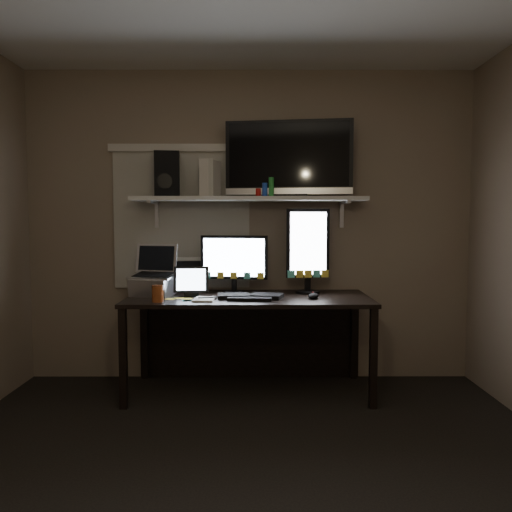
{
  "coord_description": "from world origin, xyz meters",
  "views": [
    {
      "loc": [
        0.05,
        -2.28,
        1.29
      ],
      "look_at": [
        0.05,
        1.25,
        1.05
      ],
      "focal_mm": 35.0,
      "sensor_mm": 36.0,
      "label": 1
    }
  ],
  "objects_px": {
    "laptop": "(154,271)",
    "mouse": "(313,296)",
    "keyboard": "(250,296)",
    "cup": "(158,294)",
    "monitor_portrait": "(308,250)",
    "speaker": "(167,175)",
    "tablet": "(191,281)",
    "tv": "(289,159)",
    "desk": "(249,317)",
    "monitor_landscape": "(234,264)",
    "game_console": "(210,179)"
  },
  "relations": [
    {
      "from": "laptop",
      "to": "mouse",
      "type": "bearing_deg",
      "value": 8.1
    },
    {
      "from": "keyboard",
      "to": "cup",
      "type": "bearing_deg",
      "value": -158.92
    },
    {
      "from": "monitor_portrait",
      "to": "speaker",
      "type": "bearing_deg",
      "value": 170.63
    },
    {
      "from": "mouse",
      "to": "tablet",
      "type": "bearing_deg",
      "value": -171.24
    },
    {
      "from": "tablet",
      "to": "tv",
      "type": "relative_size",
      "value": 0.26
    },
    {
      "from": "monitor_portrait",
      "to": "keyboard",
      "type": "xyz_separation_m",
      "value": [
        -0.45,
        -0.25,
        -0.32
      ]
    },
    {
      "from": "desk",
      "to": "speaker",
      "type": "xyz_separation_m",
      "value": [
        -0.64,
        0.1,
        1.1
      ]
    },
    {
      "from": "tv",
      "to": "speaker",
      "type": "relative_size",
      "value": 2.84
    },
    {
      "from": "monitor_landscape",
      "to": "keyboard",
      "type": "relative_size",
      "value": 1.1
    },
    {
      "from": "keyboard",
      "to": "game_console",
      "type": "relative_size",
      "value": 1.71
    },
    {
      "from": "keyboard",
      "to": "mouse",
      "type": "height_order",
      "value": "mouse"
    },
    {
      "from": "mouse",
      "to": "monitor_landscape",
      "type": "bearing_deg",
      "value": 170.06
    },
    {
      "from": "tablet",
      "to": "cup",
      "type": "height_order",
      "value": "tablet"
    },
    {
      "from": "tablet",
      "to": "mouse",
      "type": "bearing_deg",
      "value": -11.11
    },
    {
      "from": "monitor_landscape",
      "to": "monitor_portrait",
      "type": "relative_size",
      "value": 0.78
    },
    {
      "from": "monitor_portrait",
      "to": "tablet",
      "type": "height_order",
      "value": "monitor_portrait"
    },
    {
      "from": "tablet",
      "to": "cup",
      "type": "distance_m",
      "value": 0.33
    },
    {
      "from": "tv",
      "to": "tablet",
      "type": "bearing_deg",
      "value": -156.44
    },
    {
      "from": "keyboard",
      "to": "mouse",
      "type": "distance_m",
      "value": 0.46
    },
    {
      "from": "mouse",
      "to": "speaker",
      "type": "height_order",
      "value": "speaker"
    },
    {
      "from": "tv",
      "to": "speaker",
      "type": "xyz_separation_m",
      "value": [
        -0.95,
        0.01,
        -0.12
      ]
    },
    {
      "from": "keyboard",
      "to": "tv",
      "type": "relative_size",
      "value": 0.49
    },
    {
      "from": "tv",
      "to": "laptop",
      "type": "bearing_deg",
      "value": -163.19
    },
    {
      "from": "monitor_portrait",
      "to": "tablet",
      "type": "relative_size",
      "value": 2.61
    },
    {
      "from": "desk",
      "to": "tablet",
      "type": "xyz_separation_m",
      "value": [
        -0.43,
        -0.12,
        0.29
      ]
    },
    {
      "from": "monitor_portrait",
      "to": "game_console",
      "type": "bearing_deg",
      "value": 173.37
    },
    {
      "from": "monitor_portrait",
      "to": "tablet",
      "type": "xyz_separation_m",
      "value": [
        -0.89,
        -0.17,
        -0.22
      ]
    },
    {
      "from": "monitor_portrait",
      "to": "laptop",
      "type": "xyz_separation_m",
      "value": [
        -1.18,
        -0.13,
        -0.15
      ]
    },
    {
      "from": "mouse",
      "to": "cup",
      "type": "xyz_separation_m",
      "value": [
        -1.1,
        -0.15,
        0.04
      ]
    },
    {
      "from": "mouse",
      "to": "laptop",
      "type": "distance_m",
      "value": 1.21
    },
    {
      "from": "monitor_portrait",
      "to": "keyboard",
      "type": "distance_m",
      "value": 0.61
    },
    {
      "from": "laptop",
      "to": "game_console",
      "type": "distance_m",
      "value": 0.83
    },
    {
      "from": "mouse",
      "to": "game_console",
      "type": "bearing_deg",
      "value": 175.72
    },
    {
      "from": "desk",
      "to": "keyboard",
      "type": "xyz_separation_m",
      "value": [
        0.01,
        -0.2,
        0.19
      ]
    },
    {
      "from": "laptop",
      "to": "tv",
      "type": "height_order",
      "value": "tv"
    },
    {
      "from": "keyboard",
      "to": "mouse",
      "type": "bearing_deg",
      "value": 1.97
    },
    {
      "from": "desk",
      "to": "monitor_landscape",
      "type": "height_order",
      "value": "monitor_landscape"
    },
    {
      "from": "monitor_landscape",
      "to": "tablet",
      "type": "height_order",
      "value": "monitor_landscape"
    },
    {
      "from": "cup",
      "to": "tablet",
      "type": "bearing_deg",
      "value": 51.13
    },
    {
      "from": "monitor_portrait",
      "to": "cup",
      "type": "relative_size",
      "value": 5.73
    },
    {
      "from": "monitor_landscape",
      "to": "monitor_portrait",
      "type": "height_order",
      "value": "monitor_portrait"
    },
    {
      "from": "desk",
      "to": "speaker",
      "type": "relative_size",
      "value": 5.19
    },
    {
      "from": "desk",
      "to": "game_console",
      "type": "bearing_deg",
      "value": 170.75
    },
    {
      "from": "mouse",
      "to": "game_console",
      "type": "relative_size",
      "value": 0.41
    },
    {
      "from": "tv",
      "to": "game_console",
      "type": "relative_size",
      "value": 3.51
    },
    {
      "from": "desk",
      "to": "cup",
      "type": "relative_size",
      "value": 15.33
    },
    {
      "from": "tablet",
      "to": "cup",
      "type": "bearing_deg",
      "value": -133.29
    },
    {
      "from": "speaker",
      "to": "tablet",
      "type": "bearing_deg",
      "value": -54.68
    },
    {
      "from": "monitor_portrait",
      "to": "laptop",
      "type": "distance_m",
      "value": 1.19
    },
    {
      "from": "monitor_portrait",
      "to": "mouse",
      "type": "distance_m",
      "value": 0.42
    }
  ]
}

